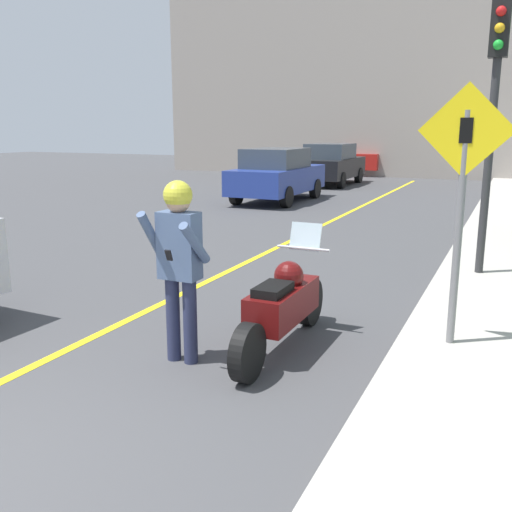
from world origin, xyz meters
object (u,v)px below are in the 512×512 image
person_biker (179,252)px  parked_car_black (331,164)px  motorcycle (283,305)px  parked_car_blue (277,175)px  crossing_sign (462,192)px  parked_car_red (369,157)px  traffic_light (495,90)px

person_biker → parked_car_black: (-4.13, 18.19, -0.28)m
motorcycle → parked_car_blue: (-4.87, 11.52, 0.37)m
parked_car_blue → person_biker: bearing=-71.7°
parked_car_black → motorcycle: bearing=-74.2°
motorcycle → crossing_sign: crossing_sign is taller
motorcycle → parked_car_red: parked_car_red is taller
traffic_light → parked_car_blue: 10.31m
crossing_sign → traffic_light: size_ratio=0.67×
person_biker → crossing_sign: 2.83m
motorcycle → traffic_light: (1.71, 3.83, 2.36)m
crossing_sign → parked_car_blue: size_ratio=0.62×
person_biker → traffic_light: bearing=61.2°
parked_car_blue → parked_car_red: 12.25m
crossing_sign → traffic_light: (0.07, 3.26, 1.14)m
traffic_light → parked_car_red: (-6.62, 19.93, -1.99)m
person_biker → parked_car_black: size_ratio=0.44×
parked_car_blue → parked_car_black: bearing=90.7°
parked_car_black → parked_car_red: bearing=89.8°
crossing_sign → parked_car_black: crossing_sign is taller
crossing_sign → motorcycle: bearing=-160.7°
person_biker → traffic_light: (2.52, 4.57, 1.71)m
person_biker → traffic_light: 5.49m
person_biker → motorcycle: bearing=42.2°
parked_car_black → traffic_light: bearing=-64.0°
parked_car_red → parked_car_black: bearing=-90.2°
parked_car_black → parked_car_blue: bearing=-89.3°
crossing_sign → traffic_light: traffic_light is taller
motorcycle → parked_car_red: bearing=101.7°
parked_car_black → parked_car_red: 6.31m
motorcycle → traffic_light: 4.82m
motorcycle → crossing_sign: size_ratio=0.88×
motorcycle → parked_car_blue: parked_car_blue is taller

